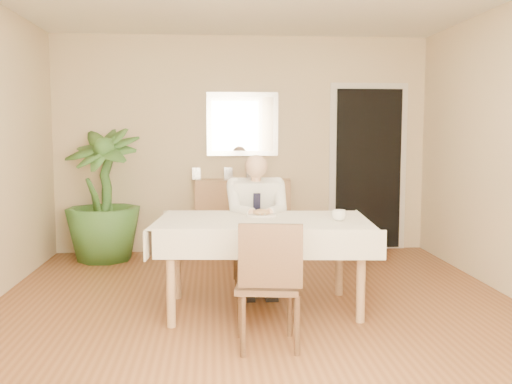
{
  "coord_description": "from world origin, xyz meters",
  "views": [
    {
      "loc": [
        -0.37,
        -4.42,
        1.45
      ],
      "look_at": [
        0.0,
        0.35,
        0.95
      ],
      "focal_mm": 40.0,
      "sensor_mm": 36.0,
      "label": 1
    }
  ],
  "objects": [
    {
      "name": "window",
      "position": [
        0.0,
        -2.47,
        1.45
      ],
      "size": [
        1.34,
        0.04,
        1.44
      ],
      "color": "silver",
      "rests_on": "room"
    },
    {
      "name": "photo_frame_center",
      "position": [
        -0.17,
        2.4,
        0.96
      ],
      "size": [
        0.1,
        0.02,
        0.14
      ],
      "primitive_type": "cube",
      "color": "silver",
      "rests_on": "sideboard"
    },
    {
      "name": "room",
      "position": [
        0.0,
        0.0,
        1.3
      ],
      "size": [
        5.0,
        5.02,
        2.6
      ],
      "color": "brown",
      "rests_on": "ground"
    },
    {
      "name": "food",
      "position": [
        0.04,
        0.3,
        0.78
      ],
      "size": [
        0.14,
        0.14,
        0.06
      ],
      "primitive_type": "ellipsoid",
      "color": "olive",
      "rests_on": "dining_table"
    },
    {
      "name": "mirror",
      "position": [
        0.0,
        2.47,
        1.55
      ],
      "size": [
        0.86,
        0.04,
        0.76
      ],
      "color": "silver",
      "rests_on": "room"
    },
    {
      "name": "photo_frame_left",
      "position": [
        -0.56,
        2.38,
        0.96
      ],
      "size": [
        0.1,
        0.02,
        0.14
      ],
      "primitive_type": "cube",
      "color": "silver",
      "rests_on": "sideboard"
    },
    {
      "name": "doorway",
      "position": [
        1.55,
        2.46,
        1.0
      ],
      "size": [
        0.96,
        0.07,
        2.1
      ],
      "color": "silver",
      "rests_on": "ground"
    },
    {
      "name": "plate",
      "position": [
        0.04,
        0.3,
        0.76
      ],
      "size": [
        0.26,
        0.26,
        0.02
      ],
      "primitive_type": "cylinder",
      "color": "white",
      "rests_on": "dining_table"
    },
    {
      "name": "dining_table",
      "position": [
        0.04,
        0.12,
        0.67
      ],
      "size": [
        1.8,
        1.17,
        0.75
      ],
      "rotation": [
        0.0,
        0.0,
        -0.09
      ],
      "color": "#97764F",
      "rests_on": "ground"
    },
    {
      "name": "chair_far",
      "position": [
        0.04,
        1.01,
        0.51
      ],
      "size": [
        0.44,
        0.44,
        0.91
      ],
      "rotation": [
        0.0,
        0.0,
        -0.03
      ],
      "color": "#442D1A",
      "rests_on": "ground"
    },
    {
      "name": "fork",
      "position": [
        0.0,
        0.24,
        0.78
      ],
      "size": [
        0.01,
        0.13,
        0.01
      ],
      "primitive_type": "cylinder",
      "rotation": [
        1.57,
        0.0,
        0.0
      ],
      "color": "silver",
      "rests_on": "dining_table"
    },
    {
      "name": "seated_man",
      "position": [
        0.04,
        0.72,
        0.69
      ],
      "size": [
        0.48,
        0.72,
        1.24
      ],
      "color": "white",
      "rests_on": "ground"
    },
    {
      "name": "knife",
      "position": [
        0.08,
        0.24,
        0.78
      ],
      "size": [
        0.01,
        0.13,
        0.01
      ],
      "primitive_type": "cylinder",
      "rotation": [
        1.57,
        0.0,
        0.0
      ],
      "color": "silver",
      "rests_on": "dining_table"
    },
    {
      "name": "photo_frame_right",
      "position": [
        0.09,
        2.37,
        0.96
      ],
      "size": [
        0.1,
        0.02,
        0.14
      ],
      "primitive_type": "cube",
      "color": "silver",
      "rests_on": "sideboard"
    },
    {
      "name": "potted_palm",
      "position": [
        -1.6,
        2.08,
        0.75
      ],
      "size": [
        1.06,
        1.06,
        1.5
      ],
      "primitive_type": "imported",
      "rotation": [
        0.0,
        0.0,
        -0.32
      ],
      "color": "#346025",
      "rests_on": "ground"
    },
    {
      "name": "chair_near",
      "position": [
        -0.0,
        -0.76,
        0.49
      ],
      "size": [
        0.47,
        0.47,
        0.87
      ],
      "rotation": [
        0.0,
        0.0,
        -0.14
      ],
      "color": "#442D1A",
      "rests_on": "ground"
    },
    {
      "name": "sideboard",
      "position": [
        0.0,
        2.32,
        0.45
      ],
      "size": [
        1.15,
        0.49,
        0.89
      ],
      "primitive_type": "cube",
      "rotation": [
        0.0,
        0.0,
        -0.1
      ],
      "color": "#97764F",
      "rests_on": "ground"
    },
    {
      "name": "coffee_mug",
      "position": [
        0.63,
        -0.02,
        0.8
      ],
      "size": [
        0.13,
        0.13,
        0.09
      ],
      "primitive_type": "imported",
      "rotation": [
        0.0,
        0.0,
        0.18
      ],
      "color": "white",
      "rests_on": "dining_table"
    }
  ]
}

